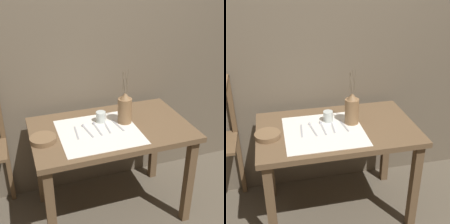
{
  "view_description": "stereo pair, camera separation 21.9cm",
  "coord_description": "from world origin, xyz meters",
  "views": [
    {
      "loc": [
        -0.64,
        -1.86,
        1.86
      ],
      "look_at": [
        0.01,
        0.0,
        0.89
      ],
      "focal_mm": 50.0,
      "sensor_mm": 36.0,
      "label": 1
    },
    {
      "loc": [
        -0.43,
        -1.92,
        1.86
      ],
      "look_at": [
        0.01,
        0.0,
        0.89
      ],
      "focal_mm": 50.0,
      "sensor_mm": 36.0,
      "label": 2
    }
  ],
  "objects": [
    {
      "name": "knife_center",
      "position": [
        0.05,
        0.0,
        0.78
      ],
      "size": [
        0.04,
        0.18,
        0.0
      ],
      "color": "#A8A8AD",
      "rests_on": "wooden_table"
    },
    {
      "name": "fork_inner",
      "position": [
        -0.26,
        -0.01,
        0.78
      ],
      "size": [
        0.03,
        0.18,
        0.0
      ],
      "color": "#A8A8AD",
      "rests_on": "wooden_table"
    },
    {
      "name": "spoon_inner",
      "position": [
        -0.1,
        0.04,
        0.78
      ],
      "size": [
        0.03,
        0.19,
        0.02
      ],
      "color": "#A8A8AD",
      "rests_on": "wooden_table"
    },
    {
      "name": "spoon_outer",
      "position": [
        -0.18,
        0.04,
        0.78
      ],
      "size": [
        0.04,
        0.19,
        0.02
      ],
      "color": "#A8A8AD",
      "rests_on": "wooden_table"
    },
    {
      "name": "ground_plane",
      "position": [
        0.0,
        0.0,
        0.0
      ],
      "size": [
        12.0,
        12.0,
        0.0
      ],
      "primitive_type": "plane",
      "color": "brown"
    },
    {
      "name": "pitcher_with_flowers",
      "position": [
        0.12,
        0.04,
        0.88
      ],
      "size": [
        0.1,
        0.1,
        0.41
      ],
      "color": "olive",
      "rests_on": "wooden_table"
    },
    {
      "name": "glass_tumbler_near",
      "position": [
        -0.04,
        0.1,
        0.81
      ],
      "size": [
        0.07,
        0.07,
        0.08
      ],
      "color": "silver",
      "rests_on": "wooden_table"
    },
    {
      "name": "linen_cloth",
      "position": [
        -0.1,
        -0.04,
        0.77
      ],
      "size": [
        0.55,
        0.53,
        0.0
      ],
      "color": "white",
      "rests_on": "wooden_table"
    },
    {
      "name": "stone_wall_back",
      "position": [
        0.0,
        0.46,
        1.2
      ],
      "size": [
        7.0,
        0.06,
        2.4
      ],
      "color": "#6B5E4C",
      "rests_on": "ground_plane"
    },
    {
      "name": "fork_outer",
      "position": [
        -0.03,
        -0.0,
        0.78
      ],
      "size": [
        0.02,
        0.18,
        0.0
      ],
      "color": "#A8A8AD",
      "rests_on": "wooden_table"
    },
    {
      "name": "wooden_table",
      "position": [
        0.0,
        0.0,
        0.66
      ],
      "size": [
        1.14,
        0.7,
        0.77
      ],
      "color": "brown",
      "rests_on": "ground_plane"
    },
    {
      "name": "wooden_bowl",
      "position": [
        -0.49,
        -0.04,
        0.79
      ],
      "size": [
        0.17,
        0.17,
        0.04
      ],
      "color": "brown",
      "rests_on": "wooden_table"
    }
  ]
}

